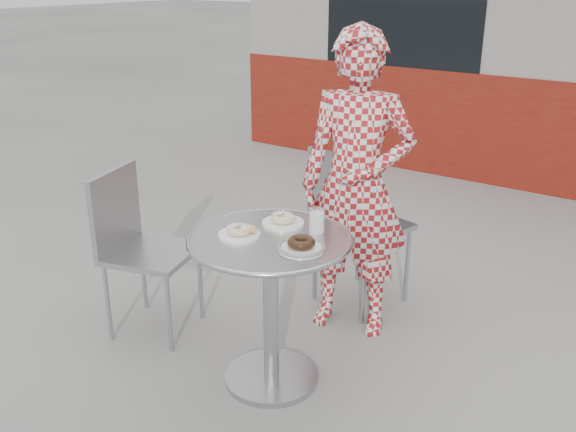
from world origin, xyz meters
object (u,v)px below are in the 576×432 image
Objects in this scene: chair_far at (359,256)px; plate_near at (240,232)px; bistro_table at (270,274)px; plate_far at (283,220)px; chair_left at (152,283)px; milk_cup at (317,222)px; plate_checker at (301,246)px; seated_person at (356,186)px.

chair_far is 5.00× the size of plate_near.
plate_far reaches higher than bistro_table.
plate_far is (0.78, 0.14, 0.50)m from chair_left.
bistro_table is 0.32m from milk_cup.
chair_left is 1.13m from plate_checker.
chair_far is at bearing 95.74° from seated_person.
seated_person is at bearing 77.94° from plate_near.
plate_near reaches higher than bistro_table.
plate_near is (-0.06, -1.01, 0.48)m from chair_far.
plate_checker reaches higher than plate_far.
chair_far is at bearing 90.78° from plate_far.
seated_person is (0.10, -0.25, 0.53)m from chair_far.
bistro_table is 0.80× the size of chair_far.
seated_person is at bearing 124.20° from chair_far.
milk_cup reaches higher than bistro_table.
chair_left reaches higher than plate_checker.
bistro_table is 3.99× the size of plate_near.
chair_left is 4.72× the size of plate_near.
seated_person is 0.74m from plate_checker.
plate_near is (-0.16, -0.76, -0.04)m from seated_person.
chair_left reaches higher than plate_near.
bistro_table is 0.84× the size of chair_left.
plate_far is 0.19m from milk_cup.
chair_far is at bearing 104.01° from milk_cup.
seated_person reaches higher than chair_left.
chair_left is 4.32× the size of plate_checker.
plate_far is (-0.09, -0.53, -0.04)m from seated_person.
plate_far is 0.95× the size of plate_checker.
plate_far and plate_near have the same top height.
plate_near is 0.35m from milk_cup.
plate_far is at bearing -178.50° from milk_cup.
seated_person reaches higher than plate_checker.
plate_checker is (0.23, -0.19, -0.00)m from plate_far.
plate_near is at bearing -173.48° from plate_checker.
plate_near is 0.31m from plate_checker.
chair_left is (-0.82, 0.02, -0.30)m from bistro_table.
chair_far is (-0.05, 0.95, -0.28)m from bistro_table.
plate_far is at bearing 71.74° from plate_near.
chair_far is 0.58× the size of seated_person.
chair_far reaches higher than plate_checker.
milk_cup is at bearing 41.77° from plate_near.
chair_far is 0.96m from milk_cup.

